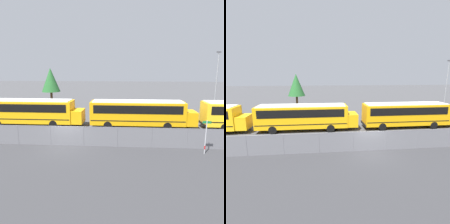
{
  "view_description": "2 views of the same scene",
  "coord_description": "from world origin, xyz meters",
  "views": [
    {
      "loc": [
        5.5,
        -18.86,
        7.03
      ],
      "look_at": [
        3.72,
        6.0,
        2.0
      ],
      "focal_mm": 35.0,
      "sensor_mm": 36.0,
      "label": 1
    },
    {
      "loc": [
        -4.46,
        -14.7,
        6.88
      ],
      "look_at": [
        -2.13,
        7.75,
        2.05
      ],
      "focal_mm": 28.0,
      "sensor_mm": 36.0,
      "label": 2
    }
  ],
  "objects": [
    {
      "name": "ground_plane",
      "position": [
        0.0,
        0.0,
        0.0
      ],
      "size": [
        200.0,
        200.0,
        0.0
      ],
      "primitive_type": "plane",
      "color": "#424244"
    },
    {
      "name": "road_strip",
      "position": [
        0.0,
        -6.0,
        0.0
      ],
      "size": [
        98.81,
        12.0,
        0.01
      ],
      "color": "#333335",
      "rests_on": "ground_plane"
    },
    {
      "name": "fence",
      "position": [
        0.0,
        -0.0,
        0.94
      ],
      "size": [
        64.88,
        0.07,
        1.84
      ],
      "color": "#9EA0A5",
      "rests_on": "ground_plane"
    },
    {
      "name": "school_bus_1",
      "position": [
        -6.4,
        6.8,
        1.92
      ],
      "size": [
        12.47,
        2.61,
        3.24
      ],
      "color": "#EDA80F",
      "rests_on": "ground_plane"
    },
    {
      "name": "school_bus_2",
      "position": [
        6.94,
        6.78,
        1.92
      ],
      "size": [
        12.47,
        2.61,
        3.24
      ],
      "color": "orange",
      "rests_on": "ground_plane"
    },
    {
      "name": "street_sign",
      "position": [
        11.97,
        -1.16,
        1.52
      ],
      "size": [
        0.7,
        0.09,
        2.86
      ],
      "color": "#B7B7BC",
      "rests_on": "ground_plane"
    },
    {
      "name": "light_pole",
      "position": [
        19.11,
        15.97,
        5.14
      ],
      "size": [
        0.6,
        0.24,
        9.5
      ],
      "color": "gray",
      "rests_on": "ground_plane"
    },
    {
      "name": "tree_0",
      "position": [
        -9.3,
        22.51,
        4.78
      ],
      "size": [
        3.49,
        3.49,
        7.07
      ],
      "color": "#51381E",
      "rests_on": "ground_plane"
    }
  ]
}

